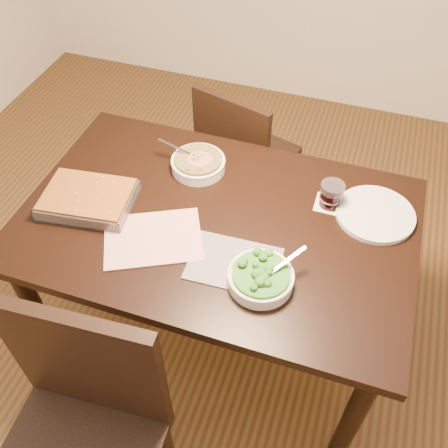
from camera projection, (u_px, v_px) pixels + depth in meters
name	position (u px, v px, depth m)	size (l,w,h in m)	color
ground	(218.00, 328.00, 2.33)	(4.00, 4.00, 0.00)	#4A2C15
table	(217.00, 237.00, 1.85)	(1.40, 0.90, 0.75)	black
magazine_a	(153.00, 238.00, 1.71)	(0.33, 0.24, 0.01)	#A32E32
magazine_b	(234.00, 263.00, 1.64)	(0.30, 0.21, 0.01)	#292A31
coaster	(329.00, 204.00, 1.83)	(0.10, 0.10, 0.00)	white
stew_bowl	(198.00, 163.00, 1.94)	(0.24, 0.21, 0.08)	white
broccoli_bowl	(261.00, 277.00, 1.57)	(0.21, 0.22, 0.08)	white
baking_dish	(88.00, 199.00, 1.81)	(0.35, 0.27, 0.06)	silver
wine_tumbler	(331.00, 194.00, 1.79)	(0.09, 0.09, 0.09)	black
dinner_plate	(375.00, 214.00, 1.78)	(0.28, 0.28, 0.02)	silver
chair_near	(81.00, 432.00, 1.47)	(0.49, 0.49, 0.99)	black
chair_far	(242.00, 154.00, 2.45)	(0.49, 0.49, 0.84)	black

